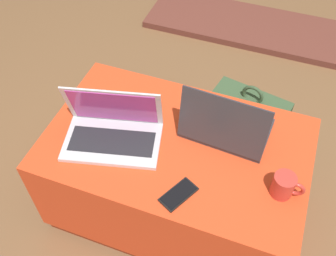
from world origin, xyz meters
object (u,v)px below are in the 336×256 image
cell_phone (179,194)px  coffee_mug (284,186)px  laptop_near (113,130)px  backpack (246,127)px  laptop_far (225,126)px

cell_phone → coffee_mug: coffee_mug is taller
laptop_near → coffee_mug: 0.66m
laptop_near → backpack: bearing=33.0°
cell_phone → backpack: (0.14, 0.65, -0.29)m
backpack → laptop_far: bearing=91.3°
laptop_near → coffee_mug: bearing=-15.9°
laptop_far → backpack: size_ratio=0.73×
laptop_near → coffee_mug: laptop_near is taller
laptop_far → cell_phone: (-0.08, -0.32, -0.05)m
laptop_near → laptop_far: bearing=8.3°
laptop_near → coffee_mug: size_ratio=3.59×
cell_phone → coffee_mug: 0.37m
coffee_mug → laptop_far: bearing=144.0°
laptop_near → laptop_far: laptop_far is taller
laptop_far → laptop_near: bearing=25.9°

